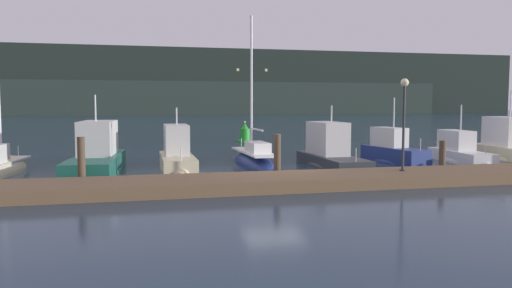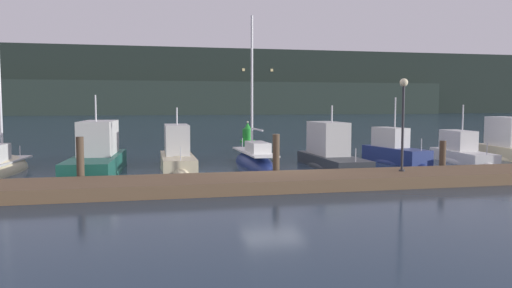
# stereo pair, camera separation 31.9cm
# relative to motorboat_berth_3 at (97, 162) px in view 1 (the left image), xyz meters

# --- Properties ---
(ground_plane) EXTENTS (400.00, 400.00, 0.00)m
(ground_plane) POSITION_rel_motorboat_berth_3_xyz_m (7.30, -3.49, -0.49)
(ground_plane) COLOR #1E3347
(dock) EXTENTS (37.18, 2.80, 0.45)m
(dock) POSITION_rel_motorboat_berth_3_xyz_m (7.30, -5.69, -0.26)
(dock) COLOR brown
(dock) RESTS_ON ground
(mooring_pile_1) EXTENTS (0.28, 0.28, 1.89)m
(mooring_pile_1) POSITION_rel_motorboat_berth_3_xyz_m (-0.22, -4.04, 0.46)
(mooring_pile_1) COLOR #4C3D2D
(mooring_pile_1) RESTS_ON ground
(mooring_pile_2) EXTENTS (0.28, 0.28, 1.89)m
(mooring_pile_2) POSITION_rel_motorboat_berth_3_xyz_m (7.30, -4.04, 0.46)
(mooring_pile_2) COLOR #4C3D2D
(mooring_pile_2) RESTS_ON ground
(mooring_pile_3) EXTENTS (0.28, 0.28, 1.50)m
(mooring_pile_3) POSITION_rel_motorboat_berth_3_xyz_m (14.83, -4.04, 0.26)
(mooring_pile_3) COLOR #4C3D2D
(mooring_pile_3) RESTS_ON ground
(motorboat_berth_3) EXTENTS (2.61, 7.52, 3.96)m
(motorboat_berth_3) POSITION_rel_motorboat_berth_3_xyz_m (0.00, 0.00, 0.00)
(motorboat_berth_3) COLOR #195647
(motorboat_berth_3) RESTS_ON ground
(motorboat_berth_4) EXTENTS (1.70, 5.73, 3.62)m
(motorboat_berth_4) POSITION_rel_motorboat_berth_3_xyz_m (3.66, 1.04, -0.16)
(motorboat_berth_4) COLOR beige
(motorboat_berth_4) RESTS_ON ground
(sailboat_berth_5) EXTENTS (1.56, 6.30, 8.21)m
(sailboat_berth_5) POSITION_rel_motorboat_berth_3_xyz_m (7.52, 1.05, -0.36)
(sailboat_berth_5) COLOR navy
(sailboat_berth_5) RESTS_ON ground
(motorboat_berth_6) EXTENTS (1.96, 6.45, 3.58)m
(motorboat_berth_6) POSITION_rel_motorboat_berth_3_xyz_m (11.11, -0.31, -0.09)
(motorboat_berth_6) COLOR #2D3338
(motorboat_berth_6) RESTS_ON ground
(motorboat_berth_7) EXTENTS (2.15, 4.96, 3.90)m
(motorboat_berth_7) POSITION_rel_motorboat_berth_3_xyz_m (15.04, 0.67, -0.12)
(motorboat_berth_7) COLOR navy
(motorboat_berth_7) RESTS_ON ground
(motorboat_berth_8) EXTENTS (1.99, 5.34, 3.71)m
(motorboat_berth_8) POSITION_rel_motorboat_berth_3_xyz_m (18.58, -0.06, -0.24)
(motorboat_berth_8) COLOR white
(motorboat_berth_8) RESTS_ON ground
(motorboat_berth_9) EXTENTS (2.58, 6.32, 4.35)m
(motorboat_berth_9) POSITION_rel_motorboat_berth_3_xyz_m (22.29, 0.77, -0.01)
(motorboat_berth_9) COLOR beige
(motorboat_berth_9) RESTS_ON ground
(channel_buoy) EXTENTS (1.24, 1.24, 1.71)m
(channel_buoy) POSITION_rel_motorboat_berth_3_xyz_m (10.33, 16.49, 0.12)
(channel_buoy) COLOR green
(channel_buoy) RESTS_ON ground
(dock_lamppost) EXTENTS (0.32, 0.32, 3.65)m
(dock_lamppost) POSITION_rel_motorboat_berth_3_xyz_m (12.06, -5.54, 2.43)
(dock_lamppost) COLOR #2D2D33
(dock_lamppost) RESTS_ON dock
(hillside_backdrop) EXTENTS (240.00, 23.00, 19.83)m
(hillside_backdrop) POSITION_rel_motorboat_berth_3_xyz_m (9.42, 132.17, 8.64)
(hillside_backdrop) COLOR #1E2823
(hillside_backdrop) RESTS_ON ground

